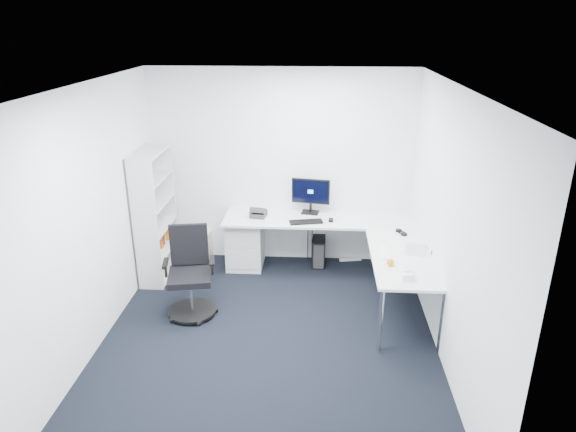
# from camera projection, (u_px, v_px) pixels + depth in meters

# --- Properties ---
(ground) EXTENTS (4.20, 4.20, 0.00)m
(ground) POSITION_uv_depth(u_px,v_px,m) (268.00, 340.00, 5.58)
(ground) COLOR black
(ceiling) EXTENTS (4.20, 4.20, 0.00)m
(ceiling) POSITION_uv_depth(u_px,v_px,m) (264.00, 87.00, 4.61)
(ceiling) COLOR white
(wall_back) EXTENTS (3.60, 0.02, 2.70)m
(wall_back) POSITION_uv_depth(u_px,v_px,m) (282.00, 168.00, 7.05)
(wall_back) COLOR white
(wall_back) RESTS_ON ground
(wall_front) EXTENTS (3.60, 0.02, 2.70)m
(wall_front) POSITION_uv_depth(u_px,v_px,m) (232.00, 354.00, 3.14)
(wall_front) COLOR white
(wall_front) RESTS_ON ground
(wall_left) EXTENTS (0.02, 4.20, 2.70)m
(wall_left) POSITION_uv_depth(u_px,v_px,m) (90.00, 221.00, 5.20)
(wall_left) COLOR white
(wall_left) RESTS_ON ground
(wall_right) EXTENTS (0.02, 4.20, 2.70)m
(wall_right) POSITION_uv_depth(u_px,v_px,m) (450.00, 230.00, 4.99)
(wall_right) COLOR white
(wall_right) RESTS_ON ground
(l_desk) EXTENTS (2.61, 1.46, 0.76)m
(l_desk) POSITION_uv_depth(u_px,v_px,m) (320.00, 255.00, 6.72)
(l_desk) COLOR silver
(l_desk) RESTS_ON ground
(drawer_pedestal) EXTENTS (0.49, 0.60, 0.74)m
(drawer_pedestal) POSITION_uv_depth(u_px,v_px,m) (246.00, 240.00, 7.18)
(drawer_pedestal) COLOR silver
(drawer_pedestal) RESTS_ON ground
(bookshelf) EXTENTS (0.34, 0.86, 1.72)m
(bookshelf) POSITION_uv_depth(u_px,v_px,m) (155.00, 215.00, 6.72)
(bookshelf) COLOR silver
(bookshelf) RESTS_ON ground
(task_chair) EXTENTS (0.69, 0.69, 1.05)m
(task_chair) POSITION_uv_depth(u_px,v_px,m) (190.00, 274.00, 5.89)
(task_chair) COLOR black
(task_chair) RESTS_ON ground
(black_pc_tower) EXTENTS (0.19, 0.41, 0.39)m
(black_pc_tower) POSITION_uv_depth(u_px,v_px,m) (319.00, 251.00, 7.27)
(black_pc_tower) COLOR black
(black_pc_tower) RESTS_ON ground
(beige_pc_tower) EXTENTS (0.24, 0.44, 0.40)m
(beige_pc_tower) POSITION_uv_depth(u_px,v_px,m) (203.00, 247.00, 7.39)
(beige_pc_tower) COLOR beige
(beige_pc_tower) RESTS_ON ground
(power_strip) EXTENTS (0.32, 0.11, 0.04)m
(power_strip) POSITION_uv_depth(u_px,v_px,m) (350.00, 259.00, 7.42)
(power_strip) COLOR white
(power_strip) RESTS_ON ground
(monitor) EXTENTS (0.54, 0.25, 0.50)m
(monitor) POSITION_uv_depth(u_px,v_px,m) (311.00, 196.00, 6.99)
(monitor) COLOR black
(monitor) RESTS_ON l_desk
(black_keyboard) EXTENTS (0.46, 0.24, 0.02)m
(black_keyboard) POSITION_uv_depth(u_px,v_px,m) (306.00, 222.00, 6.74)
(black_keyboard) COLOR black
(black_keyboard) RESTS_ON l_desk
(mouse) EXTENTS (0.06, 0.10, 0.03)m
(mouse) POSITION_uv_depth(u_px,v_px,m) (331.00, 220.00, 6.79)
(mouse) COLOR black
(mouse) RESTS_ON l_desk
(desk_phone) EXTENTS (0.23, 0.23, 0.14)m
(desk_phone) POSITION_uv_depth(u_px,v_px,m) (258.00, 212.00, 6.93)
(desk_phone) COLOR #2A2A2D
(desk_phone) RESTS_ON l_desk
(laptop) EXTENTS (0.39, 0.38, 0.24)m
(laptop) POSITION_uv_depth(u_px,v_px,m) (416.00, 241.00, 5.91)
(laptop) COLOR silver
(laptop) RESTS_ON l_desk
(white_keyboard) EXTENTS (0.11, 0.37, 0.01)m
(white_keyboard) POSITION_uv_depth(u_px,v_px,m) (383.00, 252.00, 5.88)
(white_keyboard) COLOR white
(white_keyboard) RESTS_ON l_desk
(headphones) EXTENTS (0.18, 0.21, 0.05)m
(headphones) POSITION_uv_depth(u_px,v_px,m) (401.00, 232.00, 6.40)
(headphones) COLOR black
(headphones) RESTS_ON l_desk
(orange_fruit) EXTENTS (0.08, 0.08, 0.08)m
(orange_fruit) POSITION_uv_depth(u_px,v_px,m) (390.00, 262.00, 5.56)
(orange_fruit) COLOR orange
(orange_fruit) RESTS_ON l_desk
(tissue_box) EXTENTS (0.13, 0.23, 0.08)m
(tissue_box) POSITION_uv_depth(u_px,v_px,m) (405.00, 274.00, 5.32)
(tissue_box) COLOR white
(tissue_box) RESTS_ON l_desk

